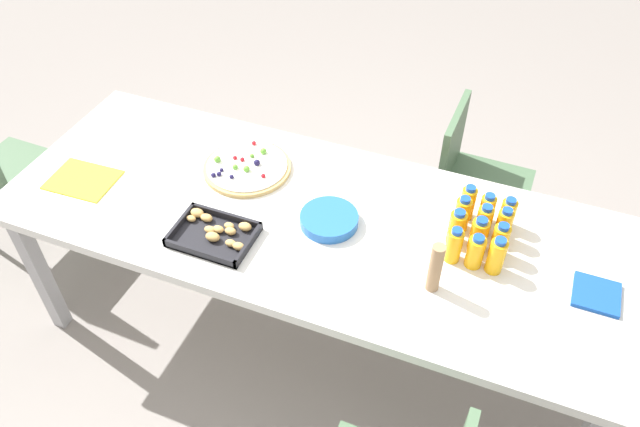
# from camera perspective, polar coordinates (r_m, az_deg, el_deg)

# --- Properties ---
(ground_plane) EXTENTS (12.00, 12.00, 0.00)m
(ground_plane) POSITION_cam_1_polar(r_m,az_deg,el_deg) (2.88, -0.78, -11.06)
(ground_plane) COLOR gray
(party_table) EXTENTS (2.37, 0.90, 0.76)m
(party_table) POSITION_cam_1_polar(r_m,az_deg,el_deg) (2.35, -0.94, -1.30)
(party_table) COLOR silver
(party_table) RESTS_ON ground_plane
(chair_near_left) EXTENTS (0.41, 0.41, 0.83)m
(chair_near_left) POSITION_cam_1_polar(r_m,az_deg,el_deg) (2.95, 13.91, 3.36)
(chair_near_left) COLOR #4C6B4C
(chair_near_left) RESTS_ON ground_plane
(juice_bottle_0) EXTENTS (0.06, 0.06, 0.13)m
(juice_bottle_0) POSITION_cam_1_polar(r_m,az_deg,el_deg) (2.33, 16.96, -0.01)
(juice_bottle_0) COLOR #FAAC14
(juice_bottle_0) RESTS_ON party_table
(juice_bottle_1) EXTENTS (0.06, 0.06, 0.13)m
(juice_bottle_1) POSITION_cam_1_polar(r_m,az_deg,el_deg) (2.32, 15.19, 0.37)
(juice_bottle_1) COLOR #F9AE14
(juice_bottle_1) RESTS_ON party_table
(juice_bottle_2) EXTENTS (0.05, 0.05, 0.15)m
(juice_bottle_2) POSITION_cam_1_polar(r_m,az_deg,el_deg) (2.32, 13.51, 0.97)
(juice_bottle_2) COLOR #F9AD14
(juice_bottle_2) RESTS_ON party_table
(juice_bottle_3) EXTENTS (0.06, 0.06, 0.14)m
(juice_bottle_3) POSITION_cam_1_polar(r_m,az_deg,el_deg) (2.27, 16.62, -1.04)
(juice_bottle_3) COLOR #FAAD14
(juice_bottle_3) RESTS_ON party_table
(juice_bottle_4) EXTENTS (0.06, 0.06, 0.14)m
(juice_bottle_4) POSITION_cam_1_polar(r_m,az_deg,el_deg) (2.27, 14.93, -0.70)
(juice_bottle_4) COLOR #FAAE14
(juice_bottle_4) RESTS_ON party_table
(juice_bottle_5) EXTENTS (0.06, 0.06, 0.15)m
(juice_bottle_5) POSITION_cam_1_polar(r_m,az_deg,el_deg) (2.27, 13.02, -0.07)
(juice_bottle_5) COLOR #F9AC14
(juice_bottle_5) RESTS_ON party_table
(juice_bottle_6) EXTENTS (0.06, 0.06, 0.14)m
(juice_bottle_6) POSITION_cam_1_polar(r_m,az_deg,el_deg) (2.21, 16.29, -2.44)
(juice_bottle_6) COLOR #FAAE14
(juice_bottle_6) RESTS_ON party_table
(juice_bottle_7) EXTENTS (0.06, 0.06, 0.14)m
(juice_bottle_7) POSITION_cam_1_polar(r_m,az_deg,el_deg) (2.21, 14.47, -1.93)
(juice_bottle_7) COLOR #FAAC14
(juice_bottle_7) RESTS_ON party_table
(juice_bottle_8) EXTENTS (0.06, 0.06, 0.15)m
(juice_bottle_8) POSITION_cam_1_polar(r_m,az_deg,el_deg) (2.21, 12.54, -1.30)
(juice_bottle_8) COLOR #FAAE14
(juice_bottle_8) RESTS_ON party_table
(juice_bottle_9) EXTENTS (0.06, 0.06, 0.15)m
(juice_bottle_9) POSITION_cam_1_polar(r_m,az_deg,el_deg) (2.15, 16.02, -3.79)
(juice_bottle_9) COLOR #F9AE14
(juice_bottle_9) RESTS_ON party_table
(juice_bottle_10) EXTENTS (0.06, 0.06, 0.14)m
(juice_bottle_10) POSITION_cam_1_polar(r_m,az_deg,el_deg) (2.16, 14.19, -3.45)
(juice_bottle_10) COLOR #F9AE14
(juice_bottle_10) RESTS_ON party_table
(juice_bottle_11) EXTENTS (0.06, 0.06, 0.15)m
(juice_bottle_11) POSITION_cam_1_polar(r_m,az_deg,el_deg) (2.15, 12.30, -2.90)
(juice_bottle_11) COLOR #F9AE14
(juice_bottle_11) RESTS_ON party_table
(fruit_pizza) EXTENTS (0.35, 0.35, 0.05)m
(fruit_pizza) POSITION_cam_1_polar(r_m,az_deg,el_deg) (2.52, -6.78, 4.29)
(fruit_pizza) COLOR tan
(fruit_pizza) RESTS_ON party_table
(snack_tray) EXTENTS (0.29, 0.21, 0.04)m
(snack_tray) POSITION_cam_1_polar(r_m,az_deg,el_deg) (2.25, -9.67, -1.83)
(snack_tray) COLOR black
(snack_tray) RESTS_ON party_table
(plate_stack) EXTENTS (0.22, 0.22, 0.04)m
(plate_stack) POSITION_cam_1_polar(r_m,az_deg,el_deg) (2.26, 0.85, -0.56)
(plate_stack) COLOR blue
(plate_stack) RESTS_ON party_table
(napkin_stack) EXTENTS (0.15, 0.15, 0.01)m
(napkin_stack) POSITION_cam_1_polar(r_m,az_deg,el_deg) (2.24, 24.22, -6.75)
(napkin_stack) COLOR #194CA5
(napkin_stack) RESTS_ON party_table
(cardboard_tube) EXTENTS (0.04, 0.04, 0.20)m
(cardboard_tube) POSITION_cam_1_polar(r_m,az_deg,el_deg) (2.03, 10.63, -4.98)
(cardboard_tube) COLOR #9E7A56
(cardboard_tube) RESTS_ON party_table
(paper_folder) EXTENTS (0.27, 0.21, 0.01)m
(paper_folder) POSITION_cam_1_polar(r_m,az_deg,el_deg) (2.63, -21.10, 2.93)
(paper_folder) COLOR yellow
(paper_folder) RESTS_ON party_table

